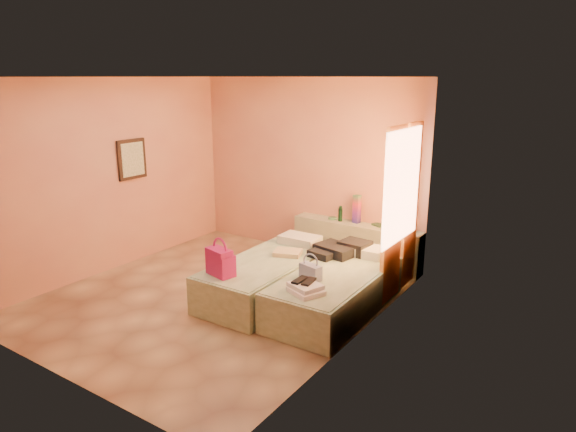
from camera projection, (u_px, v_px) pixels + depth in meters
name	position (u px, v px, depth m)	size (l,w,h in m)	color
ground	(217.00, 297.00, 6.76)	(4.50, 4.50, 0.00)	tan
room_walls	(253.00, 158.00, 6.63)	(4.02, 4.51, 2.81)	tan
headboard_ledge	(356.00, 244.00, 7.84)	(2.05, 0.30, 0.65)	#A4AE8E
bed_left	(267.00, 278.00, 6.73)	(0.90, 2.00, 0.50)	#B7D1A8
bed_right	(335.00, 292.00, 6.27)	(0.90, 2.00, 0.50)	#B7D1A8
water_bottle	(340.00, 214.00, 7.87)	(0.06, 0.06, 0.23)	#133623
rainbow_box	(357.00, 209.00, 7.75)	(0.10, 0.10, 0.43)	#B01564
small_dish	(332.00, 218.00, 8.00)	(0.13, 0.13, 0.03)	#498558
green_book	(378.00, 225.00, 7.65)	(0.17, 0.13, 0.03)	#22402C
flower_vase	(404.00, 224.00, 7.33)	(0.18, 0.18, 0.23)	white
magenta_handbag	(221.00, 262.00, 6.12)	(0.36, 0.20, 0.33)	#B01564
khaki_garment	(288.00, 253.00, 6.85)	(0.35, 0.28, 0.06)	tan
clothes_pile	(339.00, 249.00, 6.83)	(0.56, 0.56, 0.17)	black
blue_handbag	(311.00, 272.00, 6.02)	(0.28, 0.12, 0.18)	#395089
towel_stack	(306.00, 289.00, 5.63)	(0.35, 0.30, 0.10)	white
sandal_pair	(304.00, 281.00, 5.69)	(0.18, 0.23, 0.02)	black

